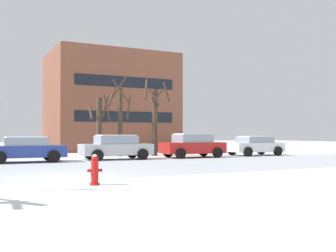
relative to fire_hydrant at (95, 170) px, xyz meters
name	(u,v)px	position (x,y,z in m)	size (l,w,h in m)	color
ground_plane	(64,178)	(-0.37, 2.36, -0.46)	(120.00, 120.00, 0.00)	white
road_surface	(47,170)	(-0.37, 5.54, -0.45)	(80.00, 8.36, 0.00)	#B7BCC4
fire_hydrant	(95,170)	(0.00, 0.00, 0.00)	(0.44, 0.30, 0.91)	red
parked_car_blue	(26,149)	(-0.51, 10.93, 0.25)	(4.07, 2.22, 1.36)	#283D93
parked_car_silver	(116,147)	(4.53, 10.97, 0.28)	(4.16, 2.12, 1.45)	silver
parked_car_red	(193,145)	(9.57, 10.71, 0.31)	(4.05, 2.09, 1.52)	red
parked_car_white	(255,145)	(14.60, 10.81, 0.24)	(3.89, 2.15, 1.35)	white
tree_far_right	(99,124)	(4.66, 14.68, 1.69)	(1.60, 1.57, 4.17)	#423326
tree_far_mid	(120,117)	(6.09, 14.50, 2.21)	(1.66, 1.70, 5.64)	#423326
tree_far_left	(155,118)	(8.34, 13.81, 2.17)	(2.18, 2.17, 5.36)	#423326
building_far_right	(110,102)	(8.69, 24.34, 3.98)	(10.87, 8.13, 8.87)	brown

